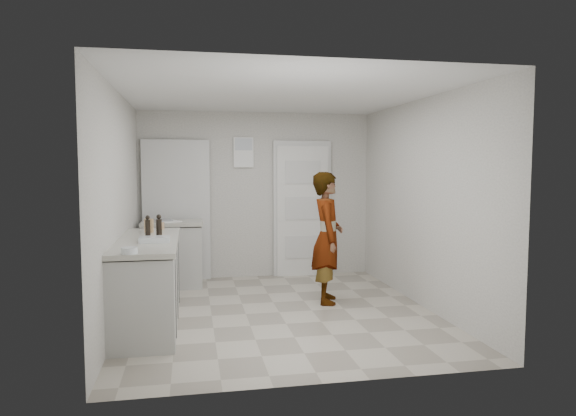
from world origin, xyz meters
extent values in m
plane|color=gray|center=(0.00, 0.00, 0.00)|extent=(4.00, 4.00, 0.00)
plane|color=#A7A49E|center=(0.00, 2.00, 1.25)|extent=(3.50, 0.00, 3.50)
plane|color=#A7A49E|center=(0.00, -2.00, 1.25)|extent=(3.50, 0.00, 3.50)
plane|color=#A7A49E|center=(-1.75, 0.00, 1.25)|extent=(0.00, 4.00, 4.00)
plane|color=#A7A49E|center=(1.75, 0.00, 1.25)|extent=(0.00, 4.00, 4.00)
plane|color=silver|center=(0.00, 0.00, 2.50)|extent=(4.00, 4.00, 0.00)
cube|color=silver|center=(0.70, 1.93, 1.00)|extent=(0.80, 0.05, 2.00)
cube|color=silver|center=(0.70, 1.96, 1.03)|extent=(0.90, 0.04, 2.10)
sphere|color=tan|center=(1.03, 1.88, 0.95)|extent=(0.07, 0.07, 0.07)
cube|color=white|center=(-0.20, 1.97, 1.90)|extent=(0.30, 0.02, 0.45)
cube|color=black|center=(-1.20, 1.97, 1.02)|extent=(0.90, 0.05, 2.04)
cube|color=silver|center=(-1.20, 1.94, 1.03)|extent=(0.98, 0.02, 2.10)
cube|color=#B4B5B0|center=(-1.45, -0.20, 0.43)|extent=(0.60, 1.90, 0.86)
cube|color=black|center=(-1.45, -0.20, 0.04)|extent=(0.56, 1.86, 0.08)
cube|color=#B5B1A6|center=(-1.45, -0.20, 0.90)|extent=(0.64, 1.96, 0.05)
cube|color=#B4B5B0|center=(-1.25, 1.55, 0.43)|extent=(0.80, 0.55, 0.86)
cube|color=black|center=(-1.25, 1.55, 0.04)|extent=(0.75, 0.54, 0.08)
cube|color=#B5B1A6|center=(-1.25, 1.55, 0.90)|extent=(0.84, 0.61, 0.05)
imported|color=silver|center=(0.67, 0.34, 0.81)|extent=(0.50, 0.66, 1.62)
cube|color=#96754B|center=(-1.47, 0.35, 1.01)|extent=(0.11, 0.07, 0.16)
cylinder|color=tan|center=(-1.34, 0.62, 0.97)|extent=(0.06, 0.06, 0.09)
cylinder|color=black|center=(-1.33, -0.05, 1.02)|extent=(0.06, 0.06, 0.19)
sphere|color=black|center=(-1.33, -0.05, 1.15)|extent=(0.05, 0.05, 0.05)
cylinder|color=black|center=(-1.44, -0.15, 1.03)|extent=(0.06, 0.06, 0.20)
sphere|color=black|center=(-1.44, -0.15, 1.15)|extent=(0.05, 0.05, 0.05)
cube|color=silver|center=(-1.36, -0.42, 0.95)|extent=(0.31, 0.22, 0.05)
cube|color=silver|center=(-1.36, -0.42, 0.95)|extent=(0.27, 0.18, 0.04)
cylinder|color=silver|center=(-1.53, -1.10, 0.95)|extent=(0.14, 0.14, 0.06)
sphere|color=white|center=(-1.55, -1.11, 0.95)|extent=(0.05, 0.05, 0.05)
sphere|color=white|center=(-1.51, -1.09, 0.95)|extent=(0.05, 0.05, 0.05)
cube|color=white|center=(-1.31, 1.53, 0.93)|extent=(0.41, 0.43, 0.01)
camera|label=1|loc=(-0.99, -5.75, 1.70)|focal=32.00mm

